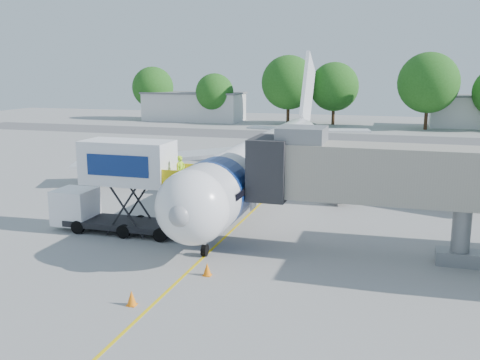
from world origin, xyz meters
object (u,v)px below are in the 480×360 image
(aircraft, at_px, (268,159))
(catering_hiloader, at_px, (119,187))
(ground_tug, at_px, (155,294))
(jet_bridge, at_px, (370,174))

(aircraft, bearing_deg, catering_hiloader, -119.41)
(aircraft, xyz_separation_m, ground_tug, (0.35, -20.21, -2.23))
(jet_bridge, bearing_deg, ground_tug, -130.05)
(ground_tug, bearing_deg, aircraft, 95.82)
(jet_bridge, height_order, catering_hiloader, jet_bridge)
(jet_bridge, distance_m, ground_tug, 12.42)
(catering_hiloader, bearing_deg, ground_tug, -53.94)
(aircraft, height_order, jet_bridge, aircraft)
(aircraft, height_order, catering_hiloader, aircraft)
(aircraft, bearing_deg, ground_tug, -89.01)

